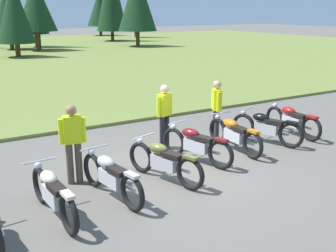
# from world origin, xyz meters

# --- Properties ---
(ground_plane) EXTENTS (140.00, 140.00, 0.00)m
(ground_plane) POSITION_xyz_m (0.00, 0.00, 0.00)
(ground_plane) COLOR #605B54
(forest_treeline) EXTENTS (36.67, 23.96, 8.94)m
(forest_treeline) POSITION_xyz_m (3.77, 34.15, 4.13)
(forest_treeline) COLOR #47331E
(forest_treeline) RESTS_ON ground
(motorcycle_cream) EXTENTS (0.62, 2.10, 0.88)m
(motorcycle_cream) POSITION_xyz_m (-3.06, -0.65, 0.44)
(motorcycle_cream) COLOR black
(motorcycle_cream) RESTS_ON ground
(motorcycle_silver) EXTENTS (0.65, 2.09, 0.88)m
(motorcycle_silver) POSITION_xyz_m (-1.90, -0.45, 0.44)
(motorcycle_silver) COLOR black
(motorcycle_silver) RESTS_ON ground
(motorcycle_olive) EXTENTS (0.82, 2.04, 0.88)m
(motorcycle_olive) POSITION_xyz_m (-0.61, -0.25, 0.44)
(motorcycle_olive) COLOR black
(motorcycle_olive) RESTS_ON ground
(motorcycle_maroon) EXTENTS (0.83, 2.04, 0.88)m
(motorcycle_maroon) POSITION_xyz_m (0.60, 0.32, 0.44)
(motorcycle_maroon) COLOR black
(motorcycle_maroon) RESTS_ON ground
(motorcycle_orange) EXTENTS (0.62, 2.10, 0.88)m
(motorcycle_orange) POSITION_xyz_m (1.90, 0.49, 0.44)
(motorcycle_orange) COLOR black
(motorcycle_orange) RESTS_ON ground
(motorcycle_black) EXTENTS (0.88, 2.02, 0.88)m
(motorcycle_black) POSITION_xyz_m (3.05, 0.55, 0.44)
(motorcycle_black) COLOR black
(motorcycle_black) RESTS_ON ground
(motorcycle_red) EXTENTS (0.62, 2.10, 0.88)m
(motorcycle_red) POSITION_xyz_m (4.22, 0.71, 0.44)
(motorcycle_red) COLOR black
(motorcycle_red) RESTS_ON ground
(rider_near_row_end) EXTENTS (0.36, 0.50, 1.67)m
(rider_near_row_end) POSITION_xyz_m (2.00, 1.39, 0.95)
(rider_near_row_end) COLOR #2D2D38
(rider_near_row_end) RESTS_ON ground
(rider_in_hivis_vest) EXTENTS (0.54, 0.29, 1.67)m
(rider_in_hivis_vest) POSITION_xyz_m (-2.27, 0.58, 0.95)
(rider_in_hivis_vest) COLOR #4C4233
(rider_in_hivis_vest) RESTS_ON ground
(rider_checking_bike) EXTENTS (0.52, 0.33, 1.67)m
(rider_checking_bike) POSITION_xyz_m (0.48, 1.57, 0.95)
(rider_checking_bike) COLOR black
(rider_checking_bike) RESTS_ON ground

